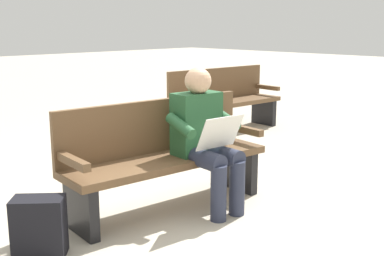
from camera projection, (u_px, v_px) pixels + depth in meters
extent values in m
plane|color=#B7AD99|center=(169.00, 209.00, 4.12)|extent=(40.00, 40.00, 0.00)
cube|color=brown|center=(169.00, 161.00, 4.03)|extent=(1.84, 0.67, 0.06)
cube|color=brown|center=(153.00, 126.00, 4.14)|extent=(1.80, 0.24, 0.45)
cube|color=brown|center=(243.00, 129.00, 4.52)|extent=(0.11, 0.48, 0.06)
cube|color=brown|center=(72.00, 161.00, 3.48)|extent=(0.11, 0.48, 0.06)
cube|color=black|center=(238.00, 169.00, 4.57)|extent=(0.12, 0.44, 0.39)
cube|color=black|center=(81.00, 209.00, 3.59)|extent=(0.12, 0.44, 0.39)
cube|color=#23512D|center=(196.00, 123.00, 4.09)|extent=(0.42, 0.26, 0.52)
sphere|color=tan|center=(198.00, 81.00, 4.00)|extent=(0.22, 0.22, 0.22)
cylinder|color=#282D42|center=(222.00, 155.00, 4.04)|extent=(0.19, 0.43, 0.15)
cylinder|color=#282D42|center=(203.00, 159.00, 3.92)|extent=(0.19, 0.43, 0.15)
cylinder|color=#282D42|center=(237.00, 188.00, 3.95)|extent=(0.13, 0.13, 0.45)
cylinder|color=#282D42|center=(219.00, 193.00, 3.83)|extent=(0.13, 0.13, 0.45)
cylinder|color=#23512D|center=(226.00, 119.00, 4.16)|extent=(0.12, 0.32, 0.18)
cylinder|color=#23512D|center=(181.00, 126.00, 3.86)|extent=(0.12, 0.32, 0.18)
cube|color=silver|center=(220.00, 132.00, 3.87)|extent=(0.41, 0.17, 0.27)
cube|color=black|center=(39.00, 227.00, 3.25)|extent=(0.39, 0.37, 0.41)
cube|color=black|center=(44.00, 228.00, 3.38)|extent=(0.20, 0.19, 0.18)
cube|color=brown|center=(227.00, 103.00, 6.98)|extent=(1.83, 0.61, 0.06)
cube|color=brown|center=(217.00, 84.00, 7.09)|extent=(1.80, 0.18, 0.45)
cube|color=brown|center=(267.00, 87.00, 7.49)|extent=(0.09, 0.48, 0.06)
cube|color=brown|center=(181.00, 98.00, 6.41)|extent=(0.09, 0.48, 0.06)
cube|color=black|center=(264.00, 112.00, 7.54)|extent=(0.11, 0.44, 0.39)
cube|color=black|center=(184.00, 126.00, 6.52)|extent=(0.11, 0.44, 0.39)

